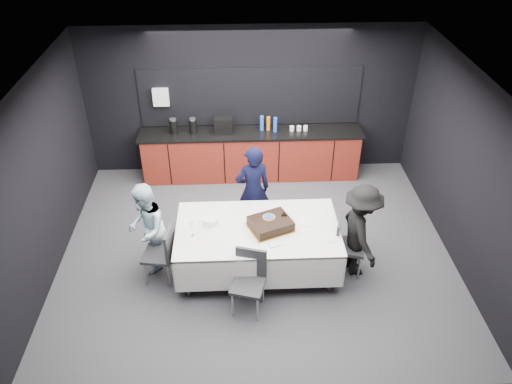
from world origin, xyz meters
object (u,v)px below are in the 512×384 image
plate_stack (210,221)px  person_left (146,229)px  cake_assembly (271,224)px  chair_left (163,251)px  chair_near (249,277)px  person_center (253,190)px  champagne_flute (191,226)px  party_table (258,235)px  person_right (360,231)px  chair_right (345,241)px

plate_stack → person_left: bearing=179.9°
cake_assembly → chair_left: bearing=-174.6°
chair_near → person_center: 1.68m
champagne_flute → person_center: 1.40m
party_table → chair_near: 0.75m
person_center → chair_near: bearing=71.6°
person_right → person_left: bearing=77.5°
chair_left → chair_near: 1.33m
chair_left → champagne_flute: bearing=3.3°
champagne_flute → person_left: bearing=159.3°
champagne_flute → chair_right: bearing=1.7°
party_table → person_center: size_ratio=1.49×
chair_left → person_left: person_left is taller
person_left → plate_stack: bearing=86.1°
champagne_flute → party_table: bearing=8.1°
plate_stack → chair_near: 1.04m
cake_assembly → plate_stack: (-0.85, 0.13, -0.02)m
cake_assembly → person_left: (-1.78, 0.14, -0.14)m
plate_stack → chair_right: 1.97m
person_right → cake_assembly: bearing=78.0°
chair_near → person_left: bearing=149.6°
cake_assembly → person_left: 1.79m
chair_left → chair_right: size_ratio=1.00×
chair_right → person_center: bearing=142.3°
person_right → chair_left: bearing=82.9°
party_table → person_left: bearing=175.5°
champagne_flute → chair_near: (0.77, -0.59, -0.40)m
chair_left → person_center: bearing=39.8°
person_center → person_right: bearing=130.9°
cake_assembly → chair_left: 1.56m
party_table → chair_near: (-0.14, -0.73, -0.11)m
person_center → cake_assembly: bearing=88.2°
plate_stack → person_right: size_ratio=0.14×
chair_right → chair_near: 1.55m
chair_right → person_left: (-2.86, 0.19, 0.18)m
chair_right → person_right: (0.19, -0.02, 0.21)m
plate_stack → person_right: 2.14m
champagne_flute → person_left: 0.76m
champagne_flute → chair_left: size_ratio=0.24×
champagne_flute → person_right: person_right is taller
champagne_flute → person_right: (2.37, 0.04, -0.20)m
champagne_flute → person_left: person_left is taller
champagne_flute → cake_assembly: bearing=6.3°
plate_stack → person_left: size_ratio=0.15×
cake_assembly → person_right: 1.28m
cake_assembly → champagne_flute: champagne_flute is taller
plate_stack → chair_right: size_ratio=0.23×
chair_left → person_center: size_ratio=0.59×
chair_left → person_right: 2.81m
person_center → person_left: size_ratio=1.09×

